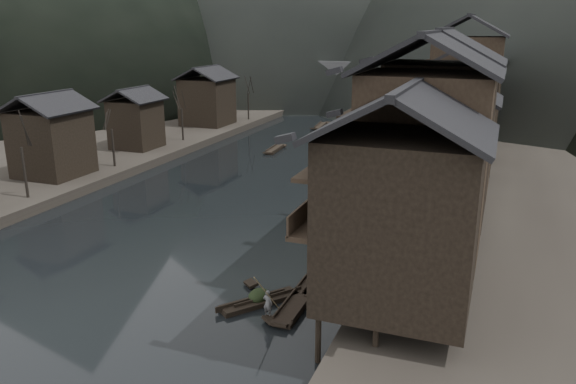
% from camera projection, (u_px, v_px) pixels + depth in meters
% --- Properties ---
extents(water, '(300.00, 300.00, 0.00)m').
position_uv_depth(water, '(178.00, 246.00, 41.27)').
color(water, black).
rests_on(water, ground).
extents(left_bank, '(40.00, 200.00, 1.20)m').
position_uv_depth(left_bank, '(121.00, 123.00, 88.87)').
color(left_bank, '#2D2823').
rests_on(left_bank, ground).
extents(stilt_houses, '(9.00, 67.60, 16.81)m').
position_uv_depth(stilt_houses, '(455.00, 102.00, 49.67)').
color(stilt_houses, black).
rests_on(stilt_houses, ground).
extents(left_houses, '(8.10, 53.20, 8.73)m').
position_uv_depth(left_houses, '(115.00, 114.00, 64.66)').
color(left_houses, black).
rests_on(left_houses, left_bank).
extents(bare_trees, '(3.25, 61.08, 6.50)m').
position_uv_depth(bare_trees, '(112.00, 121.00, 59.05)').
color(bare_trees, black).
rests_on(bare_trees, left_bank).
extents(moored_sampans, '(3.18, 66.76, 0.47)m').
position_uv_depth(moored_sampans, '(399.00, 177.00, 58.85)').
color(moored_sampans, black).
rests_on(moored_sampans, water).
extents(midriver_boats, '(7.21, 29.78, 0.45)m').
position_uv_depth(midriver_boats, '(323.00, 131.00, 84.58)').
color(midriver_boats, black).
rests_on(midriver_boats, water).
extents(stone_bridge, '(40.00, 6.00, 9.00)m').
position_uv_depth(stone_bridge, '(383.00, 83.00, 104.17)').
color(stone_bridge, '#4C4C4F').
rests_on(stone_bridge, ground).
extents(hero_sampan, '(3.94, 4.74, 0.44)m').
position_uv_depth(hero_sampan, '(260.00, 301.00, 32.64)').
color(hero_sampan, black).
rests_on(hero_sampan, water).
extents(cargo_heap, '(1.17, 1.53, 0.70)m').
position_uv_depth(cargo_heap, '(259.00, 290.00, 32.70)').
color(cargo_heap, black).
rests_on(cargo_heap, hero_sampan).
extents(boatman, '(0.62, 0.45, 1.56)m').
position_uv_depth(boatman, '(268.00, 299.00, 30.65)').
color(boatman, slate).
rests_on(boatman, hero_sampan).
extents(bamboo_pole, '(1.01, 2.37, 3.45)m').
position_uv_depth(bamboo_pole, '(271.00, 258.00, 29.86)').
color(bamboo_pole, '#8C7A51').
rests_on(bamboo_pole, boatman).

